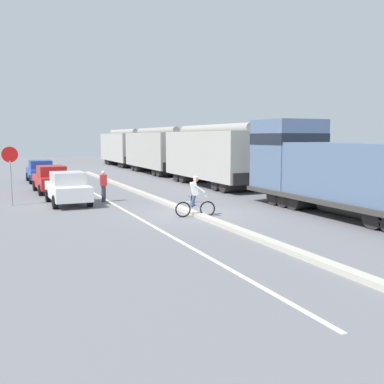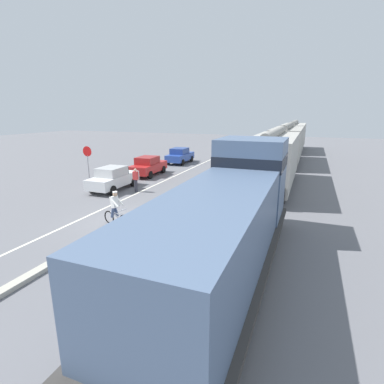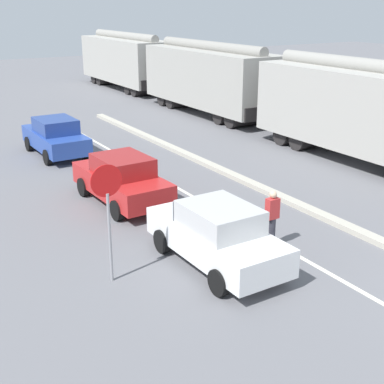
# 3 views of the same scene
# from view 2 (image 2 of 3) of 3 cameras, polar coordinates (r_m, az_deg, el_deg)

# --- Properties ---
(ground_plane) EXTENTS (120.00, 120.00, 0.00)m
(ground_plane) POSITION_cam_2_polar(r_m,az_deg,el_deg) (15.36, -12.30, -5.54)
(ground_plane) COLOR slate
(median_curb) EXTENTS (0.36, 36.00, 0.16)m
(median_curb) POSITION_cam_2_polar(r_m,az_deg,el_deg) (20.34, -2.98, 0.10)
(median_curb) COLOR #B2AD9E
(median_curb) RESTS_ON ground
(lane_stripe) EXTENTS (0.14, 36.00, 0.01)m
(lane_stripe) POSITION_cam_2_polar(r_m,az_deg,el_deg) (21.43, -8.83, 0.50)
(lane_stripe) COLOR silver
(lane_stripe) RESTS_ON ground
(locomotive) EXTENTS (3.10, 11.61, 4.20)m
(locomotive) POSITION_cam_2_polar(r_m,az_deg,el_deg) (10.39, 7.24, -4.81)
(locomotive) COLOR slate
(locomotive) RESTS_ON ground
(hopper_car_lead) EXTENTS (2.90, 10.60, 4.18)m
(hopper_car_lead) POSITION_cam_2_polar(r_m,az_deg,el_deg) (22.02, 15.25, 6.04)
(hopper_car_lead) COLOR #A7A59D
(hopper_car_lead) RESTS_ON ground
(hopper_car_middle) EXTENTS (2.90, 10.60, 4.18)m
(hopper_car_middle) POSITION_cam_2_polar(r_m,az_deg,el_deg) (33.49, 17.60, 8.76)
(hopper_car_middle) COLOR #A09E96
(hopper_car_middle) RESTS_ON ground
(hopper_car_trailing) EXTENTS (2.90, 10.60, 4.18)m
(hopper_car_trailing) POSITION_cam_2_polar(r_m,az_deg,el_deg) (45.03, 18.76, 10.09)
(hopper_car_trailing) COLOR #A5A39B
(hopper_car_trailing) RESTS_ON ground
(parked_car_white) EXTENTS (1.89, 4.23, 1.62)m
(parked_car_white) POSITION_cam_2_polar(r_m,az_deg,el_deg) (21.70, -14.81, 2.56)
(parked_car_white) COLOR silver
(parked_car_white) RESTS_ON ground
(parked_car_red) EXTENTS (1.96, 4.26, 1.62)m
(parked_car_red) POSITION_cam_2_polar(r_m,az_deg,el_deg) (26.15, -8.36, 4.95)
(parked_car_red) COLOR red
(parked_car_red) RESTS_ON ground
(parked_car_blue) EXTENTS (1.89, 4.23, 1.62)m
(parked_car_blue) POSITION_cam_2_polar(r_m,az_deg,el_deg) (32.20, -2.30, 6.96)
(parked_car_blue) COLOR #28479E
(parked_car_blue) RESTS_ON ground
(cyclist) EXTENTS (1.68, 0.57, 1.71)m
(cyclist) POSITION_cam_2_polar(r_m,az_deg,el_deg) (14.67, -14.35, -3.27)
(cyclist) COLOR black
(cyclist) RESTS_ON ground
(stop_sign) EXTENTS (0.76, 0.08, 2.88)m
(stop_sign) POSITION_cam_2_polar(r_m,az_deg,el_deg) (23.56, -19.25, 6.16)
(stop_sign) COLOR gray
(stop_sign) RESTS_ON ground
(pedestrian_by_cars) EXTENTS (0.34, 0.22, 1.62)m
(pedestrian_by_cars) POSITION_cam_2_polar(r_m,az_deg,el_deg) (20.74, -10.68, 2.33)
(pedestrian_by_cars) COLOR #33333D
(pedestrian_by_cars) RESTS_ON ground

